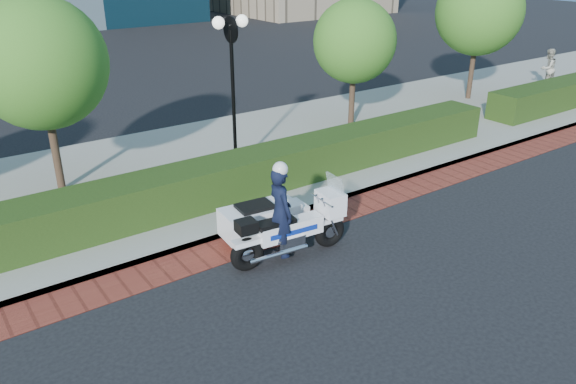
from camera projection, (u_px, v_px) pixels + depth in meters
ground at (322, 259)px, 11.74m from camera, size 120.00×120.00×0.00m
brick_strip at (281, 231)px, 12.85m from camera, size 60.00×1.00×0.01m
sidewalk at (192, 170)px, 16.17m from camera, size 60.00×8.00×0.15m
hedge_main at (234, 177)px, 14.15m from camera, size 18.00×1.20×1.00m
hedge_far at (576, 90)px, 22.66m from camera, size 10.00×1.20×1.00m
lamppost at (232, 70)px, 14.94m from camera, size 1.02×0.70×4.21m
tree_b at (40, 63)px, 13.33m from camera, size 3.20×3.20×4.89m
tree_c at (355, 41)px, 18.80m from camera, size 2.80×2.80×4.30m
tree_d at (479, 12)px, 22.03m from camera, size 3.40×3.40×5.16m
police_motorcycle at (276, 220)px, 11.73m from camera, size 2.70×2.01×2.19m
pedestrian at (548, 68)px, 24.75m from camera, size 0.87×0.70×1.72m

